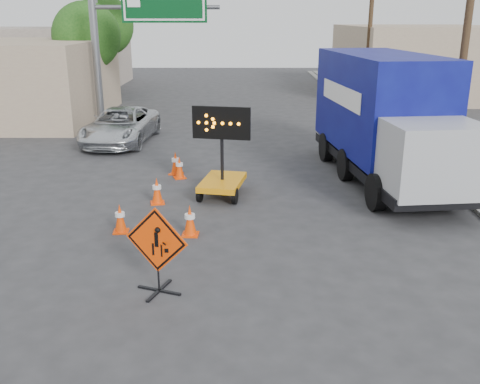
{
  "coord_description": "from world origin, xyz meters",
  "views": [
    {
      "loc": [
        0.53,
        -8.52,
        5.16
      ],
      "look_at": [
        0.5,
        2.08,
        1.68
      ],
      "focal_mm": 40.0,
      "sensor_mm": 36.0,
      "label": 1
    }
  ],
  "objects_px": {
    "arrow_board": "(222,176)",
    "pickup_truck": "(121,126)",
    "construction_sign": "(157,248)",
    "box_truck": "(385,125)"
  },
  "relations": [
    {
      "from": "construction_sign",
      "to": "pickup_truck",
      "type": "relative_size",
      "value": 0.33
    },
    {
      "from": "construction_sign",
      "to": "arrow_board",
      "type": "bearing_deg",
      "value": 100.59
    },
    {
      "from": "arrow_board",
      "to": "pickup_truck",
      "type": "xyz_separation_m",
      "value": [
        -4.59,
        7.2,
        0.12
      ]
    },
    {
      "from": "construction_sign",
      "to": "arrow_board",
      "type": "distance_m",
      "value": 6.06
    },
    {
      "from": "construction_sign",
      "to": "box_truck",
      "type": "bearing_deg",
      "value": 71.43
    },
    {
      "from": "construction_sign",
      "to": "pickup_truck",
      "type": "height_order",
      "value": "construction_sign"
    },
    {
      "from": "box_truck",
      "to": "pickup_truck",
      "type": "bearing_deg",
      "value": 145.04
    },
    {
      "from": "construction_sign",
      "to": "box_truck",
      "type": "height_order",
      "value": "box_truck"
    },
    {
      "from": "construction_sign",
      "to": "box_truck",
      "type": "xyz_separation_m",
      "value": [
        6.29,
        7.73,
        0.9
      ]
    },
    {
      "from": "arrow_board",
      "to": "box_truck",
      "type": "distance_m",
      "value": 5.66
    }
  ]
}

